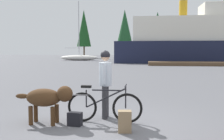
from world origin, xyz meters
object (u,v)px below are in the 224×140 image
object	(u,v)px
bicycle	(104,106)
person_cyclist	(105,77)
sailboat_moored	(79,57)
backpack	(125,121)
handbag_pannier	(75,119)
ferry_boat	(205,41)
dog	(48,98)

from	to	relation	value
bicycle	person_cyclist	world-z (taller)	person_cyclist
sailboat_moored	backpack	bearing A→B (deg)	-73.70
handbag_pannier	ferry_boat	world-z (taller)	ferry_boat
backpack	handbag_pannier	xyz separation A→B (m)	(-1.17, 0.31, -0.07)
person_cyclist	dog	distance (m)	1.50
handbag_pannier	sailboat_moored	size ratio (longest dim) A/B	0.03
person_cyclist	dog	xyz separation A→B (m)	(-1.26, -0.70, -0.42)
dog	backpack	distance (m)	1.91
bicycle	backpack	xyz separation A→B (m)	(0.55, -0.66, -0.16)
bicycle	dog	bearing A→B (deg)	-167.57
handbag_pannier	bicycle	bearing A→B (deg)	29.18
dog	person_cyclist	bearing A→B (deg)	29.16
person_cyclist	backpack	xyz separation A→B (m)	(0.58, -1.08, -0.81)
bicycle	backpack	world-z (taller)	bicycle
dog	ferry_boat	bearing A→B (deg)	71.35
person_cyclist	sailboat_moored	bearing A→B (deg)	105.91
ferry_boat	sailboat_moored	world-z (taller)	sailboat_moored
ferry_boat	dog	bearing A→B (deg)	-108.65
person_cyclist	handbag_pannier	distance (m)	1.31
bicycle	person_cyclist	xyz separation A→B (m)	(-0.03, 0.42, 0.65)
person_cyclist	ferry_boat	size ratio (longest dim) A/B	0.07
person_cyclist	handbag_pannier	bearing A→B (deg)	-127.65
bicycle	person_cyclist	bearing A→B (deg)	94.12
backpack	ferry_boat	xyz separation A→B (m)	(8.50, 31.02, 2.74)
bicycle	sailboat_moored	bearing A→B (deg)	105.77
bicycle	sailboat_moored	distance (m)	37.10
backpack	person_cyclist	bearing A→B (deg)	118.34
bicycle	handbag_pannier	size ratio (longest dim) A/B	5.65
backpack	ferry_boat	world-z (taller)	ferry_boat
bicycle	backpack	distance (m)	0.87
ferry_boat	backpack	bearing A→B (deg)	-105.33
bicycle	ferry_boat	world-z (taller)	ferry_boat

